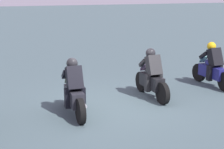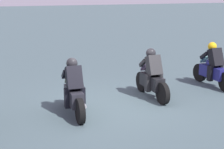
{
  "view_description": "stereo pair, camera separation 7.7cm",
  "coord_description": "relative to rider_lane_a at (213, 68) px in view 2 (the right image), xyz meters",
  "views": [
    {
      "loc": [
        -8.6,
        3.31,
        3.26
      ],
      "look_at": [
        0.15,
        -0.04,
        0.9
      ],
      "focal_mm": 54.84,
      "sensor_mm": 36.0,
      "label": 1
    },
    {
      "loc": [
        -8.63,
        3.23,
        3.26
      ],
      "look_at": [
        0.15,
        -0.04,
        0.9
      ],
      "focal_mm": 54.84,
      "sensor_mm": 36.0,
      "label": 2
    }
  ],
  "objects": [
    {
      "name": "rider_lane_b",
      "position": [
        -0.39,
        2.51,
        0.0
      ],
      "size": [
        2.04,
        0.54,
        1.51
      ],
      "rotation": [
        0.0,
        0.0,
        0.0
      ],
      "color": "black",
      "rests_on": "ground_plane"
    },
    {
      "name": "rider_lane_c",
      "position": [
        -0.97,
        5.11,
        0.0
      ],
      "size": [
        2.04,
        0.55,
        1.51
      ],
      "rotation": [
        0.0,
        0.0,
        -0.04
      ],
      "color": "black",
      "rests_on": "ground_plane"
    },
    {
      "name": "rider_lane_a",
      "position": [
        0.0,
        0.0,
        0.0
      ],
      "size": [
        2.04,
        0.55,
        1.51
      ],
      "rotation": [
        0.0,
        0.0,
        0.04
      ],
      "color": "black",
      "rests_on": "ground_plane"
    },
    {
      "name": "ground_plane",
      "position": [
        -0.77,
        3.94,
        -0.62
      ],
      "size": [
        120.0,
        120.0,
        0.0
      ],
      "primitive_type": "plane",
      "color": "#3C4D52"
    }
  ]
}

